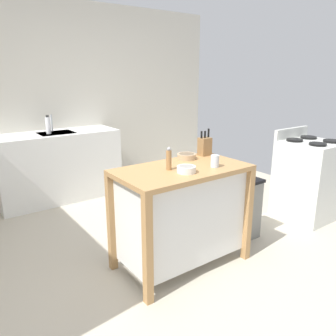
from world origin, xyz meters
The scene contains 13 objects.
ground_plane centered at (0.00, 0.00, 0.00)m, with size 5.88×5.88×0.00m, color #BCB29E.
wall_back centered at (0.00, 2.44, 1.30)m, with size 4.86×0.10×2.60m, color beige.
kitchen_island centered at (0.05, -0.15, 0.50)m, with size 1.12×0.63×0.89m.
knife_block centered at (0.50, 0.06, 0.98)m, with size 0.11×0.09×0.25m.
bowl_stoneware_deep centered at (0.27, 0.05, 0.92)m, with size 0.17×0.17×0.05m.
bowl_ceramic_wide centered at (-0.01, -0.28, 0.92)m, with size 0.15×0.15×0.05m.
drinking_cup centered at (0.29, -0.30, 0.94)m, with size 0.07×0.07×0.10m.
pepper_grinder centered at (-0.07, -0.14, 0.98)m, with size 0.04×0.04×0.19m.
trash_bin centered at (0.86, -0.12, 0.32)m, with size 0.36×0.28×0.63m.
sink_counter centered at (-0.27, 2.09, 0.46)m, with size 1.57×0.60×0.91m.
sink_faucet centered at (-0.27, 2.23, 1.02)m, with size 0.02×0.02×0.22m.
bottle_hand_soap centered at (-0.37, 2.06, 1.02)m, with size 0.06×0.06×0.24m.
stove centered at (1.88, -0.21, 0.46)m, with size 0.60×0.60×1.03m.
Camera 1 is at (-1.59, -2.22, 1.64)m, focal length 35.39 mm.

